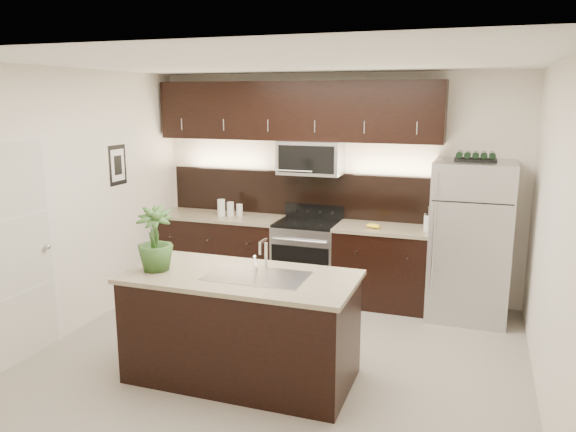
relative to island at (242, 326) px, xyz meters
name	(u,v)px	position (x,y,z in m)	size (l,w,h in m)	color
ground	(280,356)	(0.17, 0.49, -0.47)	(4.50, 4.50, 0.00)	gray
room_walls	(266,179)	(0.06, 0.46, 1.22)	(4.52, 4.02, 2.71)	silver
counter_run	(292,257)	(-0.28, 2.18, 0.00)	(3.51, 0.65, 0.94)	black
upper_fixtures	(298,120)	(-0.26, 2.33, 1.67)	(3.49, 0.40, 1.66)	black
island	(242,326)	(0.00, 0.00, 0.00)	(1.96, 0.96, 0.94)	black
sink_faucet	(258,274)	(0.15, 0.01, 0.48)	(0.84, 0.50, 0.28)	silver
refrigerator	(470,241)	(1.80, 2.12, 0.40)	(0.84, 0.76, 1.74)	#B2B2B7
wine_rack	(476,157)	(1.80, 2.12, 1.32)	(0.43, 0.27, 0.10)	black
plant	(155,239)	(-0.74, -0.12, 0.75)	(0.31, 0.31, 0.56)	#2C4F1F
canisters	(228,209)	(-1.12, 2.16, 0.56)	(0.31, 0.16, 0.21)	silver
french_press	(428,222)	(1.34, 2.13, 0.57)	(0.10, 0.10, 0.28)	silver
bananas	(371,225)	(0.70, 2.10, 0.49)	(0.17, 0.13, 0.05)	yellow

